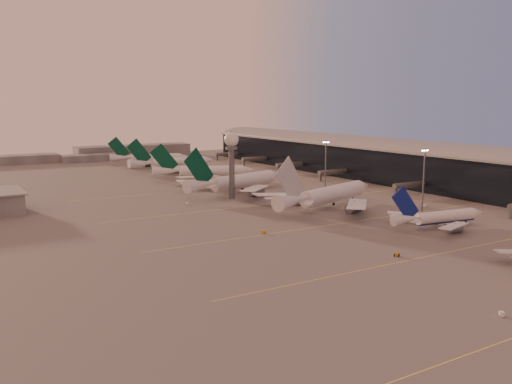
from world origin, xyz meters
TOP-DOWN VIEW (x-y plane):
  - ground at (0.00, 0.00)m, footprint 700.00×700.00m
  - taxiway_markings at (30.00, 56.00)m, footprint 180.00×185.25m
  - terminal at (107.88, 110.09)m, footprint 57.00×362.00m
  - radar_tower at (5.00, 120.00)m, footprint 6.40×6.40m
  - mast_b at (55.00, 55.00)m, footprint 3.60×0.56m
  - mast_c at (50.00, 110.00)m, footprint 3.60×0.56m
  - mast_d at (48.00, 200.00)m, footprint 3.60×0.56m
  - distant_horizon at (2.62, 325.14)m, footprint 165.00×37.50m
  - narrowbody_mid at (37.84, 31.99)m, footprint 39.74×31.52m
  - widebody_white at (27.33, 79.64)m, footprint 63.80×50.31m
  - greentail_a at (14.55, 131.73)m, footprint 62.15×49.47m
  - greentail_b at (19.46, 178.27)m, footprint 55.13×43.80m
  - greentail_c at (21.58, 227.81)m, footprint 58.29×47.08m
  - greentail_d at (20.36, 266.61)m, footprint 52.78×42.03m
  - gsv_truck_a at (-13.51, -27.28)m, footprint 4.92×4.85m
  - gsv_tug_mid at (-0.10, 14.46)m, footprint 3.54×3.79m
  - gsv_truck_b at (44.02, 32.82)m, footprint 5.54×2.73m
  - gsv_truck_c at (-17.69, 56.29)m, footprint 5.47×3.98m
  - gsv_catering_b at (63.45, 61.10)m, footprint 5.73×3.20m
  - gsv_tug_far at (23.67, 107.76)m, footprint 3.56×4.48m
  - gsv_truck_d at (-18.93, 116.39)m, footprint 3.19×5.62m
  - gsv_tug_hangar at (43.62, 154.01)m, footprint 4.01×2.87m

SIDE VIEW (x-z plane):
  - ground at x=0.00m, z-range 0.00..0.00m
  - taxiway_markings at x=30.00m, z-range 0.00..0.02m
  - gsv_tug_mid at x=-0.10m, z-range 0.01..0.95m
  - gsv_tug_hangar at x=43.62m, z-range 0.02..1.06m
  - gsv_tug_far at x=23.67m, z-range 0.02..1.13m
  - gsv_truck_a at x=-13.51m, z-range 0.02..2.07m
  - gsv_truck_c at x=-17.69m, z-range 0.02..2.12m
  - gsv_truck_b at x=44.02m, z-range 0.02..2.16m
  - gsv_truck_d at x=-18.93m, z-range 0.02..2.17m
  - gsv_catering_b at x=63.45m, z-range 0.00..4.47m
  - narrowbody_mid at x=37.84m, z-range -4.63..10.94m
  - greentail_d at x=20.36m, z-range -6.36..13.32m
  - greentail_b at x=19.46m, z-range -6.72..14.06m
  - greentail_c at x=21.58m, z-range -6.85..14.33m
  - distant_horizon at x=2.62m, z-range -0.61..8.39m
  - widebody_white at x=27.33m, z-range -7.60..15.67m
  - greentail_a at x=14.55m, z-range -7.51..15.71m
  - terminal at x=107.88m, z-range -1.00..22.04m
  - mast_b at x=55.00m, z-range 1.24..26.24m
  - mast_c at x=50.00m, z-range 1.24..26.24m
  - mast_d at x=48.00m, z-range 1.24..26.24m
  - radar_tower at x=5.00m, z-range 5.40..36.50m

